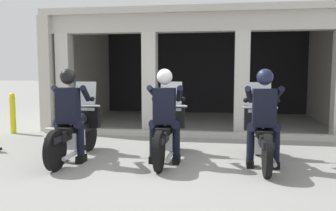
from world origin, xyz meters
The scene contains 10 objects.
ground_plane centered at (0.00, 3.00, 0.00)m, with size 80.00×80.00×0.00m, color gray.
station_building centered at (0.27, 5.29, 1.94)m, with size 7.88×5.03×3.08m.
kerb_strip centered at (0.27, 2.31, 0.06)m, with size 7.38×0.24×0.12m, color #B7B5AD.
motorcycle_left centered at (-1.61, 0.00, 0.50)m, with size 0.62×2.04×1.35m.
police_officer_left centered at (-1.61, -0.28, 0.94)m, with size 0.63×0.61×1.58m.
motorcycle_center centered at (0.00, 0.20, 0.50)m, with size 0.62×2.04×1.35m.
police_officer_center centered at (0.00, -0.08, 0.94)m, with size 0.63×0.61×1.58m.
motorcycle_right centered at (1.61, 0.16, 0.50)m, with size 0.62×2.04×1.35m.
police_officer_right centered at (1.61, -0.12, 0.94)m, with size 0.63×0.61×1.58m.
bollard_kerbside centered at (-4.16, 2.07, 0.50)m, with size 0.14×0.14×1.01m.
Camera 1 is at (0.95, -5.84, 1.56)m, focal length 37.56 mm.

